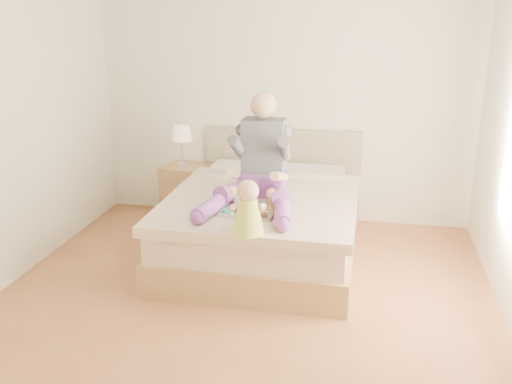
% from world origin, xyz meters
% --- Properties ---
extents(room, '(4.02, 4.22, 2.71)m').
position_xyz_m(room, '(0.08, 0.01, 1.51)').
color(room, brown).
rests_on(room, ground).
extents(bed, '(1.70, 2.18, 1.00)m').
position_xyz_m(bed, '(0.00, 1.08, 0.32)').
color(bed, olive).
rests_on(bed, ground).
extents(nightstand, '(0.56, 0.52, 0.58)m').
position_xyz_m(nightstand, '(-1.03, 1.88, 0.29)').
color(nightstand, olive).
rests_on(nightstand, ground).
extents(lamp, '(0.22, 0.22, 0.45)m').
position_xyz_m(lamp, '(-1.07, 1.86, 0.92)').
color(lamp, silver).
rests_on(lamp, nightstand).
extents(adult, '(0.81, 1.14, 0.96)m').
position_xyz_m(adult, '(-0.02, 0.88, 0.89)').
color(adult, '#70388E').
rests_on(adult, bed).
extents(tray, '(0.48, 0.39, 0.13)m').
position_xyz_m(tray, '(-0.03, 0.49, 0.64)').
color(tray, silver).
rests_on(tray, bed).
extents(baby, '(0.29, 0.38, 0.42)m').
position_xyz_m(baby, '(0.05, 0.06, 0.78)').
color(baby, '#E8E449').
rests_on(baby, bed).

